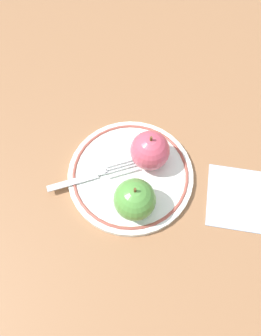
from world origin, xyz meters
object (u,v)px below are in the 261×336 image
Objects in this scene: apple_red_whole at (150,151)px; fork at (91,177)px; plate at (130,174)px; napkin_folded at (244,197)px; apple_second_whole at (135,199)px.

apple_red_whole is 0.12m from fork.
plate is 1.45× the size of fork.
apple_red_whole is at bearing 78.06° from napkin_folded.
plate reaches higher than napkin_folded.
apple_red_whole is at bearing -42.05° from plate.
napkin_folded is at bearing -73.09° from apple_second_whole.
fork is at bearing 64.46° from apple_second_whole.
apple_red_whole reaches higher than napkin_folded.
fork reaches higher than plate.
fork is (-0.06, 0.10, -0.03)m from apple_red_whole.
fork reaches higher than napkin_folded.
fork is at bearing 118.67° from apple_red_whole.
plate is 2.90× the size of apple_red_whole.
fork is 1.22× the size of napkin_folded.
fork is (-0.02, 0.07, 0.01)m from plate.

